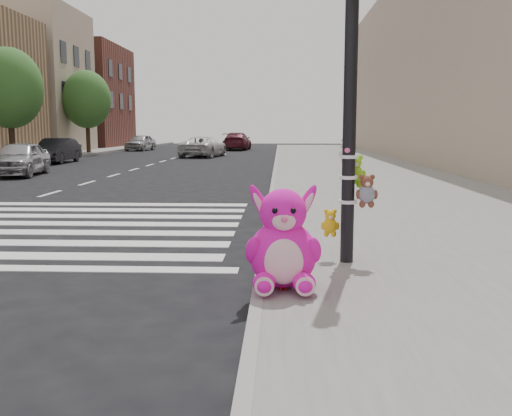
# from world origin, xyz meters

# --- Properties ---
(ground) EXTENTS (120.00, 120.00, 0.00)m
(ground) POSITION_xyz_m (0.00, 0.00, 0.00)
(ground) COLOR black
(ground) RESTS_ON ground
(sidewalk_near) EXTENTS (7.00, 80.00, 0.14)m
(sidewalk_near) POSITION_xyz_m (5.00, 10.00, 0.07)
(sidewalk_near) COLOR slate
(sidewalk_near) RESTS_ON ground
(curb_edge) EXTENTS (0.12, 80.00, 0.15)m
(curb_edge) POSITION_xyz_m (1.55, 10.00, 0.07)
(curb_edge) COLOR gray
(curb_edge) RESTS_ON ground
(bld_far_d) EXTENTS (6.00, 8.00, 10.00)m
(bld_far_d) POSITION_xyz_m (-15.50, 35.00, 5.00)
(bld_far_d) COLOR tan
(bld_far_d) RESTS_ON ground
(bld_far_e) EXTENTS (6.00, 10.00, 9.00)m
(bld_far_e) POSITION_xyz_m (-15.50, 46.00, 4.50)
(bld_far_e) COLOR brown
(bld_far_e) RESTS_ON ground
(bld_near) EXTENTS (5.00, 60.00, 10.00)m
(bld_near) POSITION_xyz_m (10.50, 20.00, 5.00)
(bld_near) COLOR tan
(bld_near) RESTS_ON ground
(signal_pole) EXTENTS (0.68, 0.50, 4.00)m
(signal_pole) POSITION_xyz_m (2.62, 1.82, 1.81)
(signal_pole) COLOR black
(signal_pole) RESTS_ON sidewalk_near
(tree_far_b) EXTENTS (3.20, 3.20, 5.44)m
(tree_far_b) POSITION_xyz_m (-11.20, 22.00, 3.65)
(tree_far_b) COLOR #382619
(tree_far_b) RESTS_ON sidewalk_far
(tree_far_c) EXTENTS (3.20, 3.20, 5.44)m
(tree_far_c) POSITION_xyz_m (-11.20, 33.00, 3.65)
(tree_far_c) COLOR #382619
(tree_far_c) RESTS_ON sidewalk_far
(pink_bunny) EXTENTS (0.78, 0.82, 1.10)m
(pink_bunny) POSITION_xyz_m (1.80, 0.57, 0.59)
(pink_bunny) COLOR #FC15BC
(pink_bunny) RESTS_ON sidewalk_near
(red_teddy) EXTENTS (0.18, 0.16, 0.22)m
(red_teddy) POSITION_xyz_m (1.80, 0.50, 0.25)
(red_teddy) COLOR #A01012
(red_teddy) RESTS_ON sidewalk_near
(car_silver_far) EXTENTS (2.02, 3.97, 1.29)m
(car_silver_far) POSITION_xyz_m (-7.98, 15.77, 0.65)
(car_silver_far) COLOR #ACACB1
(car_silver_far) RESTS_ON ground
(car_dark_far) EXTENTS (1.39, 3.84, 1.26)m
(car_dark_far) POSITION_xyz_m (-9.58, 23.37, 0.63)
(car_dark_far) COLOR black
(car_dark_far) RESTS_ON ground
(car_white_near) EXTENTS (2.75, 4.75, 1.24)m
(car_white_near) POSITION_xyz_m (-2.96, 29.87, 0.62)
(car_white_near) COLOR silver
(car_white_near) RESTS_ON ground
(car_maroon_near) EXTENTS (2.16, 4.88, 1.39)m
(car_maroon_near) POSITION_xyz_m (-1.71, 40.87, 0.70)
(car_maroon_near) COLOR #521723
(car_maroon_near) RESTS_ON ground
(car_silver_deep) EXTENTS (1.96, 3.92, 1.28)m
(car_silver_deep) POSITION_xyz_m (-9.18, 39.24, 0.64)
(car_silver_deep) COLOR #ABACB0
(car_silver_deep) RESTS_ON ground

